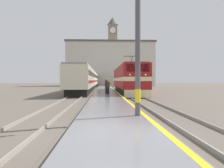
# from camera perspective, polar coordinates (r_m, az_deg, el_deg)

# --- Properties ---
(ground_plane) EXTENTS (200.00, 200.00, 0.00)m
(ground_plane) POSITION_cam_1_polar(r_m,az_deg,el_deg) (37.33, -1.76, -1.89)
(ground_plane) COLOR #60564C
(platform) EXTENTS (3.21, 140.00, 0.29)m
(platform) POSITION_cam_1_polar(r_m,az_deg,el_deg) (32.33, -1.65, -2.08)
(platform) COLOR slate
(platform) RESTS_ON ground
(rail_track_near) EXTENTS (2.83, 140.00, 0.16)m
(rail_track_near) POSITION_cam_1_polar(r_m,az_deg,el_deg) (32.53, 3.80, -2.26)
(rail_track_near) COLOR #60564C
(rail_track_near) RESTS_ON ground
(rail_track_far) EXTENTS (2.83, 140.00, 0.16)m
(rail_track_far) POSITION_cam_1_polar(r_m,az_deg,el_deg) (32.46, -7.66, -2.28)
(rail_track_far) COLOR #60564C
(rail_track_far) RESTS_ON ground
(locomotive_train) EXTENTS (2.92, 18.81, 4.84)m
(locomotive_train) POSITION_cam_1_polar(r_m,az_deg,el_deg) (31.38, 4.02, 1.17)
(locomotive_train) COLOR black
(locomotive_train) RESTS_ON ground
(passenger_train) EXTENTS (2.92, 52.05, 3.73)m
(passenger_train) POSITION_cam_1_polar(r_m,az_deg,el_deg) (48.63, -5.94, 1.16)
(passenger_train) COLOR black
(passenger_train) RESTS_ON ground
(catenary_mast) EXTENTS (2.27, 0.26, 8.00)m
(catenary_mast) POSITION_cam_1_polar(r_m,az_deg,el_deg) (10.20, 7.22, 14.52)
(catenary_mast) COLOR #4C4C51
(catenary_mast) RESTS_ON platform
(person_on_platform) EXTENTS (0.34, 0.34, 1.82)m
(person_on_platform) POSITION_cam_1_polar(r_m,az_deg,el_deg) (26.13, -1.52, -0.38)
(person_on_platform) COLOR #23232D
(person_on_platform) RESTS_ON platform
(second_waiting_passenger) EXTENTS (0.34, 0.34, 1.60)m
(second_waiting_passenger) POSITION_cam_1_polar(r_m,az_deg,el_deg) (25.10, -1.01, -0.75)
(second_waiting_passenger) COLOR #23232D
(second_waiting_passenger) RESTS_ON platform
(clock_tower) EXTENTS (4.17, 4.17, 25.92)m
(clock_tower) POSITION_cam_1_polar(r_m,az_deg,el_deg) (84.30, 0.16, 9.06)
(clock_tower) COLOR gray
(clock_tower) RESTS_ON ground
(station_building) EXTENTS (28.45, 7.23, 14.35)m
(station_building) POSITION_cam_1_polar(r_m,az_deg,el_deg) (70.77, -0.41, 5.32)
(station_building) COLOR beige
(station_building) RESTS_ON ground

